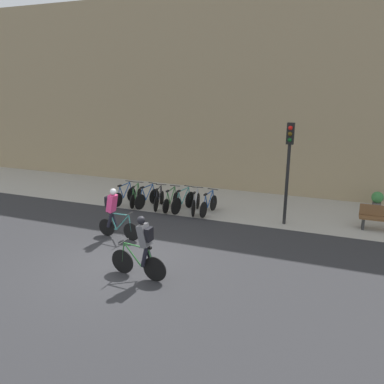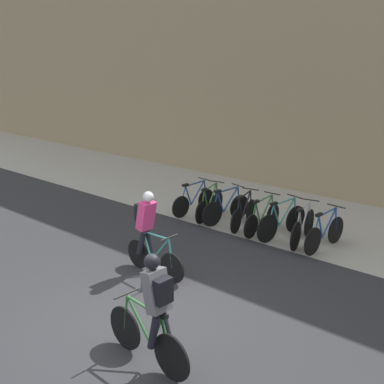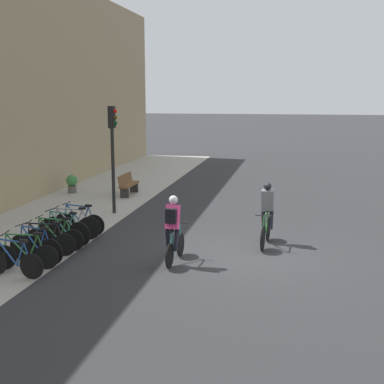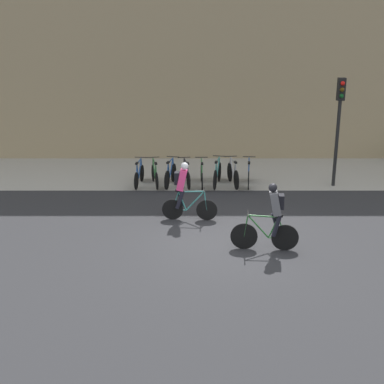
{
  "view_description": "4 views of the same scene",
  "coord_description": "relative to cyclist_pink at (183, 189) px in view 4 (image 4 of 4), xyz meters",
  "views": [
    {
      "loc": [
        5.53,
        -8.59,
        5.08
      ],
      "look_at": [
        1.18,
        2.85,
        1.56
      ],
      "focal_mm": 35.0,
      "sensor_mm": 36.0,
      "label": 1
    },
    {
      "loc": [
        5.27,
        -4.74,
        4.45
      ],
      "look_at": [
        -1.6,
        3.53,
        1.24
      ],
      "focal_mm": 45.0,
      "sensor_mm": 36.0,
      "label": 2
    },
    {
      "loc": [
        -13.75,
        -1.24,
        4.21
      ],
      "look_at": [
        0.28,
        1.51,
        1.58
      ],
      "focal_mm": 50.0,
      "sensor_mm": 36.0,
      "label": 3
    },
    {
      "loc": [
        -0.98,
        -13.14,
        5.66
      ],
      "look_at": [
        -0.95,
        1.84,
        0.81
      ],
      "focal_mm": 50.0,
      "sensor_mm": 36.0,
      "label": 4
    }
  ],
  "objects": [
    {
      "name": "kerb_strip",
      "position": [
        1.22,
        5.06,
        -0.94
      ],
      "size": [
        44.0,
        4.5,
        0.01
      ],
      "primitive_type": "cube",
      "color": "#A39E93",
      "rests_on": "ground"
    },
    {
      "name": "ground",
      "position": [
        1.22,
        -1.69,
        -0.95
      ],
      "size": [
        200.0,
        200.0,
        0.0
      ],
      "primitive_type": "plane",
      "color": "#2B2B2D"
    },
    {
      "name": "parked_bike_6",
      "position": [
        1.7,
        3.44,
        -0.54
      ],
      "size": [
        0.46,
        1.68,
        0.98
      ],
      "color": "black",
      "rests_on": "ground"
    },
    {
      "name": "parked_bike_3",
      "position": [
        0.03,
        3.44,
        -0.57
      ],
      "size": [
        0.47,
        1.57,
        0.94
      ],
      "color": "black",
      "rests_on": "ground"
    },
    {
      "name": "traffic_light_pole",
      "position": [
        5.29,
        3.39,
        1.67
      ],
      "size": [
        0.26,
        0.3,
        3.79
      ],
      "color": "black",
      "rests_on": "ground"
    },
    {
      "name": "parked_bike_2",
      "position": [
        -0.53,
        3.44,
        -0.55
      ],
      "size": [
        0.5,
        1.61,
        0.97
      ],
      "color": "black",
      "rests_on": "ground"
    },
    {
      "name": "building_facade",
      "position": [
        1.22,
        7.61,
        3.66
      ],
      "size": [
        44.0,
        0.6,
        9.21
      ],
      "primitive_type": "cube",
      "color": "#9E8966",
      "rests_on": "ground"
    },
    {
      "name": "parked_bike_7",
      "position": [
        2.26,
        3.44,
        -0.55
      ],
      "size": [
        0.46,
        1.65,
        0.96
      ],
      "color": "black",
      "rests_on": "ground"
    },
    {
      "name": "cyclist_pink",
      "position": [
        0.0,
        0.0,
        0.0
      ],
      "size": [
        1.64,
        0.46,
        1.75
      ],
      "color": "black",
      "rests_on": "ground"
    },
    {
      "name": "parked_bike_0",
      "position": [
        -1.64,
        3.44,
        -0.56
      ],
      "size": [
        0.46,
        1.59,
        0.94
      ],
      "color": "black",
      "rests_on": "ground"
    },
    {
      "name": "cyclist_grey",
      "position": [
        2.26,
        -2.18,
        -0.0
      ],
      "size": [
        1.74,
        0.47,
        1.79
      ],
      "color": "black",
      "rests_on": "ground"
    },
    {
      "name": "parked_bike_4",
      "position": [
        0.59,
        3.44,
        -0.57
      ],
      "size": [
        0.46,
        1.65,
        0.94
      ],
      "color": "black",
      "rests_on": "ground"
    },
    {
      "name": "parked_bike_1",
      "position": [
        -1.08,
        3.44,
        -0.56
      ],
      "size": [
        0.49,
        1.6,
        0.94
      ],
      "color": "black",
      "rests_on": "ground"
    },
    {
      "name": "parked_bike_5",
      "position": [
        1.14,
        3.44,
        -0.54
      ],
      "size": [
        0.5,
        1.71,
        0.98
      ],
      "color": "black",
      "rests_on": "ground"
    }
  ]
}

